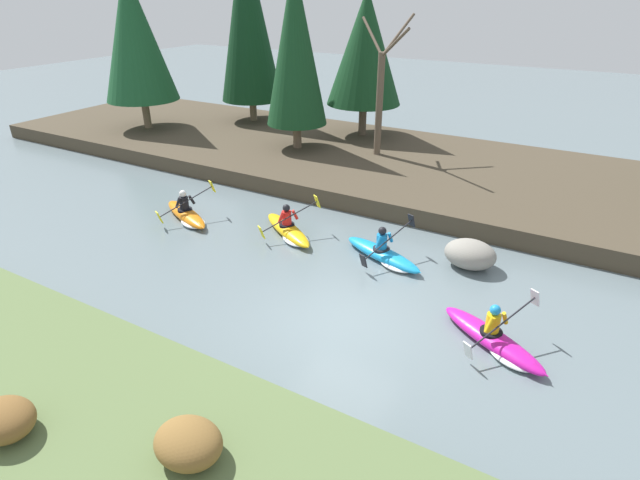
{
  "coord_description": "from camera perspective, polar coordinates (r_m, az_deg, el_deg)",
  "views": [
    {
      "loc": [
        4.28,
        -8.59,
        6.98
      ],
      "look_at": [
        -1.93,
        2.33,
        0.55
      ],
      "focal_mm": 28.0,
      "sensor_mm": 36.0,
      "label": 1
    }
  ],
  "objects": [
    {
      "name": "ground_plane",
      "position": [
        11.87,
        2.56,
        -8.95
      ],
      "size": [
        90.0,
        90.0,
        0.0
      ],
      "primitive_type": "plane",
      "color": "slate"
    },
    {
      "name": "riverbank_far",
      "position": [
        20.35,
        15.91,
        6.93
      ],
      "size": [
        44.0,
        9.22,
        0.63
      ],
      "color": "#473D2D",
      "rests_on": "ground"
    },
    {
      "name": "conifer_tree_far_left",
      "position": [
        26.31,
        -20.49,
        21.08
      ],
      "size": [
        3.43,
        3.43,
        7.23
      ],
      "color": "#7A664C",
      "rests_on": "riverbank_far"
    },
    {
      "name": "conifer_tree_left",
      "position": [
        26.63,
        -8.28,
        24.0
      ],
      "size": [
        3.09,
        3.09,
        9.0
      ],
      "color": "#7A664C",
      "rests_on": "riverbank_far"
    },
    {
      "name": "conifer_tree_mid_left",
      "position": [
        21.5,
        -2.83,
        21.38
      ],
      "size": [
        2.55,
        2.55,
        7.39
      ],
      "color": "brown",
      "rests_on": "riverbank_far"
    },
    {
      "name": "conifer_tree_centre",
      "position": [
        23.67,
        5.2,
        21.06
      ],
      "size": [
        3.39,
        3.39,
        6.36
      ],
      "color": "brown",
      "rests_on": "riverbank_far"
    },
    {
      "name": "bare_tree_upstream",
      "position": [
        20.93,
        6.99,
        16.43
      ],
      "size": [
        3.0,
        2.96,
        5.38
      ],
      "color": "brown",
      "rests_on": "riverbank_far"
    },
    {
      "name": "shrub_clump_second",
      "position": [
        9.52,
        -32.4,
        -16.96
      ],
      "size": [
        1.02,
        0.85,
        0.55
      ],
      "color": "brown",
      "rests_on": "riverbank_near"
    },
    {
      "name": "shrub_clump_third",
      "position": [
        8.09,
        -14.82,
        -21.51
      ],
      "size": [
        1.07,
        0.9,
        0.58
      ],
      "color": "brown",
      "rests_on": "riverbank_near"
    },
    {
      "name": "kayaker_lead",
      "position": [
        11.52,
        19.5,
        -10.77
      ],
      "size": [
        2.65,
        1.95,
        1.2
      ],
      "rotation": [
        0.0,
        0.0,
        -0.5
      ],
      "color": "#C61999",
      "rests_on": "ground"
    },
    {
      "name": "kayaker_middle",
      "position": [
        14.19,
        7.48,
        -1.7
      ],
      "size": [
        2.74,
        2.01,
        1.2
      ],
      "rotation": [
        0.0,
        0.0,
        -0.35
      ],
      "color": "#1993D6",
      "rests_on": "ground"
    },
    {
      "name": "kayaker_trailing",
      "position": [
        15.51,
        -3.53,
        1.12
      ],
      "size": [
        2.62,
        1.98,
        1.2
      ],
      "rotation": [
        0.0,
        0.0,
        -0.55
      ],
      "color": "yellow",
      "rests_on": "ground"
    },
    {
      "name": "kayaker_far_back",
      "position": [
        17.13,
        -14.92,
        2.82
      ],
      "size": [
        2.71,
        1.97,
        1.2
      ],
      "rotation": [
        0.0,
        0.0,
        -0.42
      ],
      "color": "orange",
      "rests_on": "ground"
    },
    {
      "name": "boulder_midstream",
      "position": [
        14.3,
        16.78,
        -1.56
      ],
      "size": [
        1.41,
        1.1,
        0.8
      ],
      "color": "gray",
      "rests_on": "ground"
    }
  ]
}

